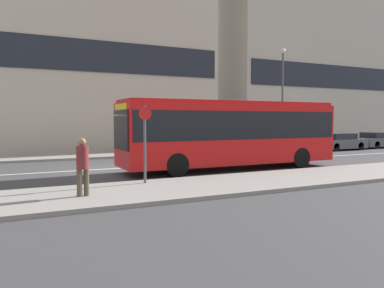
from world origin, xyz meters
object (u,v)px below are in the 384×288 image
at_px(parked_car_1, 340,142).
at_px(city_bus, 231,130).
at_px(street_lamp, 283,88).
at_px(parked_car_0, 283,143).
at_px(pedestrian_near_stop, 83,163).
at_px(parked_car_2, 378,140).
at_px(bus_stop_sign, 145,138).

bearing_deg(parked_car_1, city_bus, -156.41).
height_order(city_bus, street_lamp, street_lamp).
bearing_deg(parked_car_0, pedestrian_near_stop, -146.88).
bearing_deg(parked_car_2, parked_car_1, -175.82).
relative_size(pedestrian_near_stop, bus_stop_sign, 0.62).
relative_size(parked_car_2, bus_stop_sign, 1.60).
bearing_deg(parked_car_2, pedestrian_near_stop, -158.23).
distance_m(parked_car_0, bus_stop_sign, 15.63).
xyz_separation_m(parked_car_1, street_lamp, (-3.72, 2.16, 4.04)).
bearing_deg(street_lamp, pedestrian_near_stop, -144.66).
xyz_separation_m(city_bus, street_lamp, (9.42, 7.90, 2.85)).
bearing_deg(parked_car_2, street_lamp, 167.90).
distance_m(parked_car_0, parked_car_1, 5.20).
height_order(parked_car_0, parked_car_1, parked_car_0).
xyz_separation_m(city_bus, bus_stop_sign, (-5.05, -2.65, -0.12)).
height_order(pedestrian_near_stop, street_lamp, street_lamp).
xyz_separation_m(city_bus, parked_car_0, (7.94, 5.98, -1.15)).
bearing_deg(city_bus, parked_car_1, 22.70).
relative_size(city_bus, street_lamp, 1.38).
relative_size(city_bus, parked_car_1, 2.58).
height_order(parked_car_1, pedestrian_near_stop, pedestrian_near_stop).
bearing_deg(pedestrian_near_stop, parked_car_2, 13.24).
relative_size(parked_car_0, parked_car_1, 1.09).
height_order(parked_car_0, pedestrian_near_stop, pedestrian_near_stop).
relative_size(parked_car_0, bus_stop_sign, 1.65).
bearing_deg(street_lamp, bus_stop_sign, -143.91).
xyz_separation_m(pedestrian_near_stop, street_lamp, (16.77, 11.89, 3.59)).
bearing_deg(parked_car_1, parked_car_2, 4.18).
bearing_deg(pedestrian_near_stop, parked_car_1, 16.88).
bearing_deg(parked_car_0, parked_car_2, 0.60).
height_order(parked_car_0, parked_car_2, parked_car_0).
distance_m(parked_car_1, parked_car_2, 4.75).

